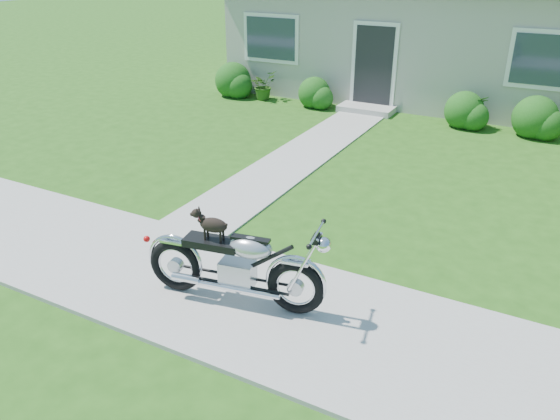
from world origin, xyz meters
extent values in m
plane|color=#235114|center=(0.00, 0.00, 0.00)|extent=(80.00, 80.00, 0.00)
cube|color=#9E9B93|center=(0.00, 0.00, 0.02)|extent=(24.00, 2.20, 0.04)
cube|color=#9E9B93|center=(-1.50, 5.00, 0.01)|extent=(1.20, 8.00, 0.03)
cube|color=#ADA69C|center=(0.00, 12.00, 1.50)|extent=(12.00, 6.00, 3.00)
cube|color=black|center=(-1.50, 8.97, 1.05)|extent=(1.00, 0.06, 2.10)
cube|color=#9E9B93|center=(-1.50, 8.62, 0.08)|extent=(1.40, 0.70, 0.16)
cube|color=#2D3847|center=(-4.50, 8.97, 1.60)|extent=(1.70, 0.05, 1.30)
cube|color=#2D3847|center=(2.50, 8.97, 1.60)|extent=(1.70, 0.05, 1.30)
sphere|color=#1B5015|center=(2.48, 8.50, 0.42)|extent=(0.99, 0.99, 0.99)
sphere|color=#1B5015|center=(0.95, 8.50, 0.39)|extent=(0.91, 0.91, 0.91)
sphere|color=#1B5015|center=(-2.93, 8.50, 0.36)|extent=(0.85, 0.85, 0.85)
sphere|color=#1B5015|center=(-5.49, 8.50, 0.44)|extent=(1.02, 1.02, 1.02)
imported|color=#274F15|center=(-4.52, 8.55, 0.39)|extent=(0.75, 0.82, 0.79)
imported|color=#31611A|center=(1.28, 8.55, 0.38)|extent=(0.58, 0.58, 0.76)
torus|color=black|center=(0.82, 0.00, 0.38)|extent=(0.68, 0.23, 0.67)
torus|color=black|center=(-0.66, -0.26, 0.38)|extent=(0.68, 0.23, 0.67)
cube|color=#B8B8BD|center=(0.13, -0.12, 0.42)|extent=(0.44, 0.31, 0.30)
ellipsoid|color=#B8B8BD|center=(0.30, -0.09, 0.79)|extent=(0.55, 0.37, 0.26)
cube|color=black|center=(-0.17, -0.17, 0.78)|extent=(0.69, 0.37, 0.09)
cube|color=silver|center=(0.82, 0.00, 0.72)|extent=(0.32, 0.19, 0.03)
cube|color=silver|center=(-0.66, -0.26, 0.72)|extent=(0.32, 0.19, 0.03)
cylinder|color=silver|center=(1.03, 0.04, 1.09)|extent=(0.13, 0.60, 0.03)
sphere|color=silver|center=(1.11, 0.05, 0.98)|extent=(0.20, 0.20, 0.17)
cylinder|color=silver|center=(0.15, -0.25, 0.29)|extent=(1.09, 0.25, 0.06)
ellipsoid|color=black|center=(-0.14, -0.17, 1.00)|extent=(0.35, 0.21, 0.17)
sphere|color=black|center=(-0.34, -0.20, 1.12)|extent=(0.12, 0.12, 0.11)
cylinder|color=black|center=(-0.24, -0.15, 0.89)|extent=(0.03, 0.03, 0.14)
cylinder|color=black|center=(-0.23, -0.22, 0.89)|extent=(0.03, 0.03, 0.14)
cylinder|color=black|center=(-0.05, -0.11, 0.89)|extent=(0.03, 0.03, 0.14)
cylinder|color=black|center=(-0.04, -0.19, 0.89)|extent=(0.03, 0.03, 0.14)
torus|color=#A52C33|center=(-0.29, -0.20, 1.07)|extent=(0.07, 0.10, 0.09)
camera|label=1|loc=(3.10, -4.60, 3.78)|focal=35.00mm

